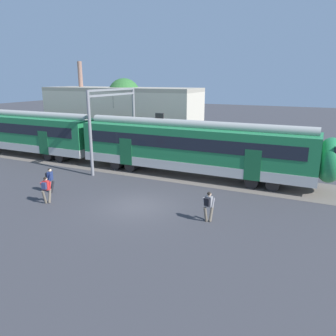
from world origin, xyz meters
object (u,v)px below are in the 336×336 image
(commuter_train, at_px, (100,139))
(pedestrian_red, at_px, (46,188))
(pedestrian_navy, at_px, (50,178))
(pedestrian_grey, at_px, (209,204))

(commuter_train, xyz_separation_m, pedestrian_red, (2.76, -9.18, -1.26))
(pedestrian_red, bearing_deg, pedestrian_navy, 127.90)
(pedestrian_navy, height_order, pedestrian_red, same)
(commuter_train, relative_size, pedestrian_navy, 22.83)
(pedestrian_navy, relative_size, pedestrian_grey, 1.00)
(pedestrian_grey, bearing_deg, commuter_train, 148.74)
(commuter_train, bearing_deg, pedestrian_navy, -78.61)
(pedestrian_red, bearing_deg, commuter_train, 106.72)
(commuter_train, height_order, pedestrian_navy, commuter_train)
(pedestrian_navy, distance_m, pedestrian_red, 2.00)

